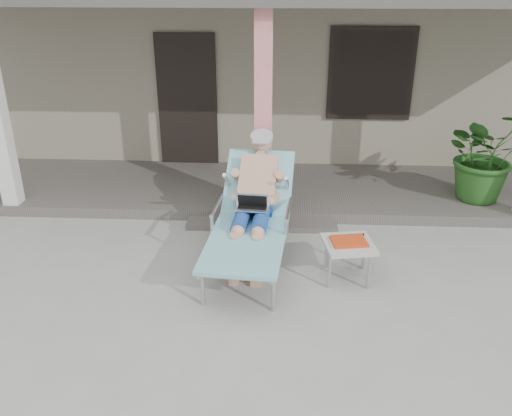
{
  "coord_description": "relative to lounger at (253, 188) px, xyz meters",
  "views": [
    {
      "loc": [
        0.27,
        -4.63,
        3.22
      ],
      "look_at": [
        -0.01,
        0.6,
        0.85
      ],
      "focal_mm": 38.0,
      "sensor_mm": 36.0,
      "label": 1
    }
  ],
  "objects": [
    {
      "name": "ground",
      "position": [
        0.07,
        -1.08,
        -0.88
      ],
      "size": [
        60.0,
        60.0,
        0.0
      ],
      "primitive_type": "plane",
      "color": "#9E9E99",
      "rests_on": "ground"
    },
    {
      "name": "house",
      "position": [
        0.07,
        5.42,
        0.78
      ],
      "size": [
        10.4,
        5.4,
        3.3
      ],
      "color": "gray",
      "rests_on": "ground"
    },
    {
      "name": "porch_deck",
      "position": [
        0.07,
        1.92,
        -0.81
      ],
      "size": [
        10.0,
        2.0,
        0.15
      ],
      "primitive_type": "cube",
      "color": "#605B56",
      "rests_on": "ground"
    },
    {
      "name": "porch_step",
      "position": [
        0.07,
        0.77,
        -0.84
      ],
      "size": [
        2.0,
        0.3,
        0.07
      ],
      "primitive_type": "cube",
      "color": "#605B56",
      "rests_on": "ground"
    },
    {
      "name": "lounger",
      "position": [
        0.0,
        0.0,
        0.0
      ],
      "size": [
        1.0,
        2.25,
        1.43
      ],
      "rotation": [
        0.0,
        0.0,
        -0.08
      ],
      "color": "#B7B7BC",
      "rests_on": "ground"
    },
    {
      "name": "side_table",
      "position": [
        1.07,
        -0.44,
        -0.48
      ],
      "size": [
        0.61,
        0.61,
        0.48
      ],
      "rotation": [
        0.0,
        0.0,
        0.16
      ],
      "color": "#BABAB5",
      "rests_on": "ground"
    },
    {
      "name": "potted_palm",
      "position": [
        3.15,
        1.59,
        -0.07
      ],
      "size": [
        1.33,
        1.2,
        1.32
      ],
      "primitive_type": "imported",
      "rotation": [
        0.0,
        0.0,
        0.16
      ],
      "color": "#26591E",
      "rests_on": "porch_deck"
    }
  ]
}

